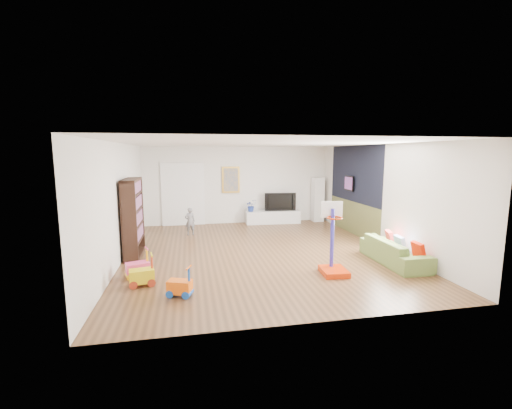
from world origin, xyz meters
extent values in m
cube|color=brown|center=(0.00, 0.00, 0.00)|extent=(6.50, 7.50, 0.00)
cube|color=white|center=(0.00, 0.00, 2.70)|extent=(6.50, 7.50, 0.00)
cube|color=silver|center=(0.00, 3.75, 1.35)|extent=(6.50, 0.00, 2.70)
cube|color=silver|center=(0.00, -3.75, 1.35)|extent=(6.50, 0.00, 2.70)
cube|color=white|center=(-3.25, 0.00, 1.35)|extent=(0.00, 7.50, 2.70)
cube|color=silver|center=(3.25, 0.00, 1.35)|extent=(0.00, 7.50, 2.70)
cube|color=black|center=(3.23, 1.40, 1.85)|extent=(0.01, 3.20, 1.70)
cube|color=brown|center=(3.23, 1.40, 0.50)|extent=(0.01, 3.20, 1.00)
cube|color=white|center=(-1.90, 3.71, 1.05)|extent=(1.45, 0.06, 2.10)
cube|color=gold|center=(-0.25, 3.71, 1.55)|extent=(0.62, 0.06, 0.92)
cube|color=#7F3F8C|center=(3.17, 1.60, 1.55)|extent=(0.04, 0.56, 0.46)
cube|color=silver|center=(1.21, 3.43, 0.22)|extent=(1.94, 0.55, 0.45)
cube|color=white|center=(2.90, 3.51, 0.80)|extent=(0.38, 0.38, 1.60)
cube|color=black|center=(-3.03, 0.28, 0.93)|extent=(0.34, 1.28, 1.87)
imported|color=olive|center=(2.83, -1.46, 0.27)|extent=(0.75, 1.88, 0.55)
cube|color=#C12B05|center=(1.18, -1.88, 0.75)|extent=(0.56, 0.66, 1.49)
cube|color=yellow|center=(-2.61, -1.78, 0.30)|extent=(0.49, 0.35, 0.60)
cube|color=#F7610D|center=(-1.90, -2.40, 0.27)|extent=(0.46, 0.37, 0.54)
cube|color=#F64681|center=(-2.74, -1.33, 0.30)|extent=(0.50, 0.39, 0.59)
imported|color=slate|center=(-1.70, 2.16, 0.42)|extent=(0.34, 0.26, 0.85)
imported|color=black|center=(1.47, 3.48, 0.77)|extent=(1.12, 0.23, 0.64)
imported|color=navy|center=(0.42, 3.43, 0.66)|extent=(0.45, 0.42, 0.42)
cube|color=#B61500|center=(3.02, -2.01, 0.43)|extent=(0.11, 0.36, 0.36)
cube|color=silver|center=(2.97, -1.44, 0.43)|extent=(0.13, 0.37, 0.36)
cube|color=red|center=(3.03, -0.95, 0.43)|extent=(0.20, 0.39, 0.38)
camera|label=1|loc=(-1.69, -8.20, 2.45)|focal=24.00mm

